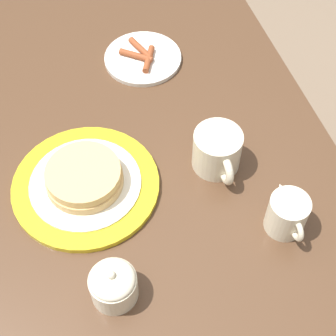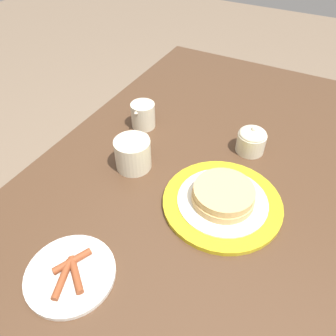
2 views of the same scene
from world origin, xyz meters
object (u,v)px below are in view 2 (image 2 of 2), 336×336
Objects in this scene: pancake_plate at (223,199)px; coffee_mug at (134,153)px; creamer_pitcher at (143,115)px; side_plate_bacon at (70,274)px; sugar_bowl at (251,140)px.

pancake_plate is 0.25m from coffee_mug.
side_plate_bacon is at bearing -165.04° from creamer_pitcher.
side_plate_bacon is 2.19× the size of sugar_bowl.
side_plate_bacon is (-0.30, 0.19, -0.01)m from pancake_plate.
sugar_bowl is at bearing 1.14° from pancake_plate.
creamer_pitcher is (0.18, 0.32, 0.02)m from pancake_plate.
side_plate_bacon is 0.55m from sugar_bowl.
pancake_plate is 0.36m from side_plate_bacon.
creamer_pitcher is at bearing 97.11° from sugar_bowl.
pancake_plate is 3.47× the size of sugar_bowl.
coffee_mug is 1.16× the size of creamer_pitcher.
coffee_mug is at bearing 10.49° from side_plate_bacon.
side_plate_bacon is 0.50m from creamer_pitcher.
coffee_mug is (0.02, 0.25, 0.02)m from pancake_plate.
creamer_pitcher is at bearing 14.96° from side_plate_bacon.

